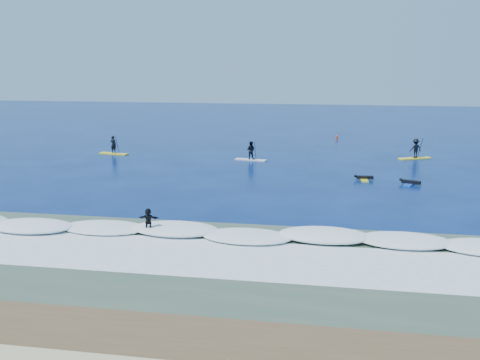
% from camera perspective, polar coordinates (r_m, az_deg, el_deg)
% --- Properties ---
extents(ground, '(160.00, 160.00, 0.00)m').
position_cam_1_polar(ground, '(37.78, 1.59, -1.35)').
color(ground, '#031746').
rests_on(ground, ground).
extents(wet_sand_strip, '(90.00, 5.00, 0.08)m').
position_cam_1_polar(wet_sand_strip, '(18.11, -8.44, -17.69)').
color(wet_sand_strip, brown).
rests_on(wet_sand_strip, ground).
extents(shallow_water, '(90.00, 13.00, 0.01)m').
position_cam_1_polar(shallow_water, '(24.62, -3.03, -9.08)').
color(shallow_water, '#384D3C').
rests_on(shallow_water, ground).
extents(breaking_wave, '(40.00, 6.00, 0.30)m').
position_cam_1_polar(breaking_wave, '(28.30, -1.26, -6.16)').
color(breaking_wave, white).
rests_on(breaking_wave, ground).
extents(whitewater, '(34.00, 5.00, 0.02)m').
position_cam_1_polar(whitewater, '(25.54, -2.53, -8.28)').
color(whitewater, silver).
rests_on(whitewater, ground).
extents(sup_paddler_left, '(3.12, 1.34, 2.13)m').
position_cam_1_polar(sup_paddler_left, '(54.80, -13.34, 3.39)').
color(sup_paddler_left, yellow).
rests_on(sup_paddler_left, ground).
extents(sup_paddler_center, '(3.04, 1.23, 2.07)m').
position_cam_1_polar(sup_paddler_center, '(49.95, 1.15, 2.99)').
color(sup_paddler_center, silver).
rests_on(sup_paddler_center, ground).
extents(sup_paddler_right, '(3.20, 2.06, 2.22)m').
position_cam_1_polar(sup_paddler_right, '(53.35, 18.21, 3.08)').
color(sup_paddler_right, yellow).
rests_on(sup_paddler_right, ground).
extents(prone_paddler_near, '(1.51, 1.92, 0.40)m').
position_cam_1_polar(prone_paddler_near, '(42.91, 13.06, 0.20)').
color(prone_paddler_near, yellow).
rests_on(prone_paddler_near, ground).
extents(prone_paddler_far, '(1.55, 2.06, 0.42)m').
position_cam_1_polar(prone_paddler_far, '(42.17, 17.67, -0.27)').
color(prone_paddler_far, '#1842BA').
rests_on(prone_paddler_far, ground).
extents(wave_surfer, '(1.78, 0.55, 1.28)m').
position_cam_1_polar(wave_surfer, '(29.03, -9.74, -4.32)').
color(wave_surfer, white).
rests_on(wave_surfer, breaking_wave).
extents(marker_buoy, '(0.26, 0.26, 0.61)m').
position_cam_1_polar(marker_buoy, '(64.35, 10.28, 4.49)').
color(marker_buoy, red).
rests_on(marker_buoy, ground).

